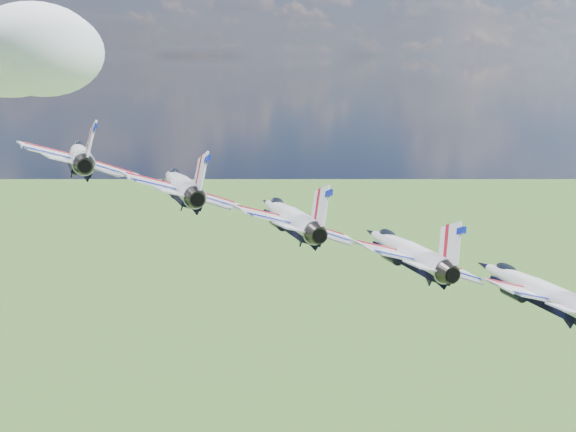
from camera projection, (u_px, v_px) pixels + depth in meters
jet_0 at (80, 155)px, 73.82m from camera, size 16.43×19.59×8.46m
jet_1 at (180, 184)px, 71.23m from camera, size 16.43×19.59×8.46m
jet_2 at (288, 216)px, 68.64m from camera, size 16.43×19.59×8.46m
jet_3 at (404, 250)px, 66.04m from camera, size 16.43×19.59×8.46m
jet_4 at (530, 287)px, 63.45m from camera, size 16.43×19.59×8.46m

